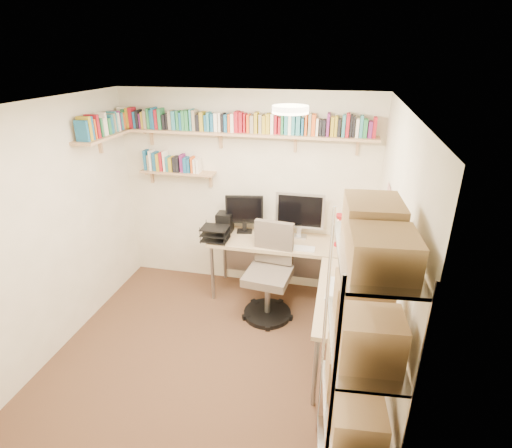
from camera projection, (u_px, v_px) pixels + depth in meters
The scene contains 6 objects.
ground at pixel (213, 353), 4.17m from camera, with size 3.20×3.20×0.00m, color #4B2A20.
room_shell at pixel (206, 216), 3.55m from camera, with size 3.24×3.04×2.52m.
wall_shelves at pixel (205, 132), 4.60m from camera, with size 3.12×1.09×0.80m.
corner_desk at pixel (294, 252), 4.57m from camera, with size 2.09×2.03×1.36m.
office_chair at pixel (269, 278), 4.62m from camera, with size 0.59×0.60×1.12m.
wire_rack at pixel (364, 331), 2.40m from camera, with size 0.49×0.90×2.13m.
Camera 1 is at (1.14, -3.11, 2.90)m, focal length 28.00 mm.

